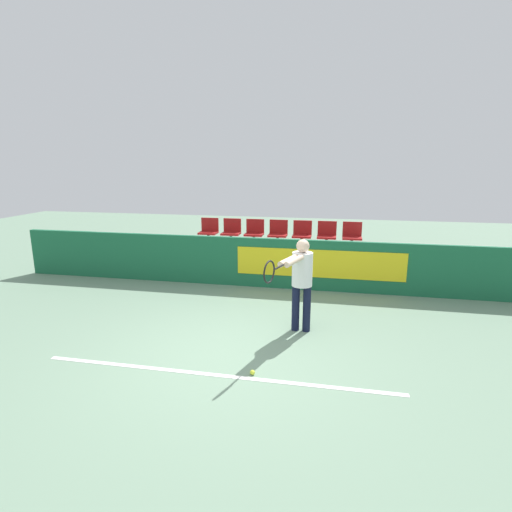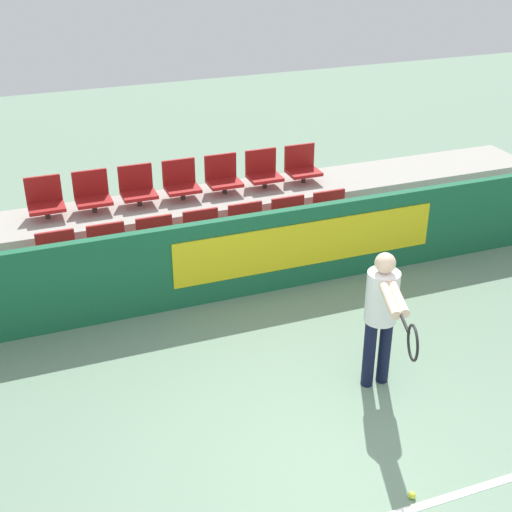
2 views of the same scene
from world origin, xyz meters
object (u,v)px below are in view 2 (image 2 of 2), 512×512
Objects in this scene: tennis_player at (383,309)px; tennis_ball at (412,495)px; stadium_chair_4 at (248,227)px; stadium_chair_1 at (109,249)px; stadium_chair_10 at (181,182)px; stadium_chair_11 at (223,176)px; stadium_chair_0 at (58,257)px; stadium_chair_9 at (137,188)px; stadium_chair_2 at (157,241)px; stadium_chair_3 at (203,234)px; stadium_chair_13 at (302,166)px; stadium_chair_12 at (263,171)px; stadium_chair_6 at (331,213)px; stadium_chair_5 at (290,220)px; stadium_chair_8 at (92,194)px; stadium_chair_7 at (45,200)px.

tennis_ball is at bearing -89.87° from tennis_player.
stadium_chair_4 is 4.61m from tennis_ball.
stadium_chair_1 is 1.70m from stadium_chair_10.
stadium_chair_10 reaches higher than tennis_ball.
tennis_player reaches higher than stadium_chair_11.
stadium_chair_11 is at bearing 90.00° from stadium_chair_4.
stadium_chair_9 is (1.28, 1.07, 0.36)m from stadium_chair_0.
stadium_chair_2 is at bearing 0.00° from stadium_chair_0.
stadium_chair_10 reaches higher than stadium_chair_3.
stadium_chair_13 is at bearing 0.00° from stadium_chair_10.
stadium_chair_12 is at bearing 103.51° from tennis_player.
stadium_chair_11 is 0.35× the size of tennis_player.
stadium_chair_4 is at bearing 180.00° from stadium_chair_6.
stadium_chair_11 reaches higher than stadium_chair_5.
stadium_chair_4 is at bearing 180.00° from stadium_chair_5.
stadium_chair_11 reaches higher than stadium_chair_1.
stadium_chair_13 is (1.28, 0.00, 0.00)m from stadium_chair_11.
stadium_chair_2 and stadium_chair_5 have the same top height.
stadium_chair_8 reaches higher than tennis_ball.
stadium_chair_1 is 1.13m from stadium_chair_8.
stadium_chair_6 is 3.39m from stadium_chair_8.
stadium_chair_13 is at bearing 0.00° from stadium_chair_7.
stadium_chair_12 is at bearing 82.03° from tennis_ball.
stadium_chair_13 is (3.19, 0.00, 0.00)m from stadium_chair_8.
stadium_chair_5 is 1.70m from stadium_chair_10.
stadium_chair_5 is at bearing -59.15° from stadium_chair_11.
stadium_chair_4 is 1.00× the size of stadium_chair_13.
stadium_chair_5 reaches higher than tennis_ball.
stadium_chair_8 is at bearing 150.84° from stadium_chair_4.
stadium_chair_9 reaches higher than stadium_chair_3.
stadium_chair_4 is at bearing 0.00° from stadium_chair_2.
stadium_chair_7 is at bearing 140.07° from stadium_chair_2.
stadium_chair_0 is 1.00× the size of stadium_chair_1.
stadium_chair_7 and stadium_chair_11 have the same top height.
stadium_chair_7 reaches higher than stadium_chair_2.
stadium_chair_13 is (2.55, 0.00, 0.00)m from stadium_chair_9.
stadium_chair_1 is at bearing 111.09° from tennis_ball.
stadium_chair_9 is at bearing 0.00° from stadium_chair_7.
stadium_chair_11 is at bearing 140.07° from stadium_chair_6.
stadium_chair_1 is 1.00× the size of stadium_chair_2.
stadium_chair_4 is 0.35× the size of tennis_player.
stadium_chair_13 reaches higher than stadium_chair_1.
stadium_chair_11 is (0.00, 1.07, 0.36)m from stadium_chair_4.
stadium_chair_13 is at bearing 59.15° from stadium_chair_5.
stadium_chair_13 is (0.00, 1.07, 0.36)m from stadium_chair_6.
stadium_chair_12 is (1.28, 1.07, 0.36)m from stadium_chair_3.
stadium_chair_0 is 1.28m from stadium_chair_2.
tennis_player reaches higher than stadium_chair_13.
stadium_chair_4 is 1.13m from stadium_chair_11.
stadium_chair_1 and stadium_chair_3 have the same top height.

